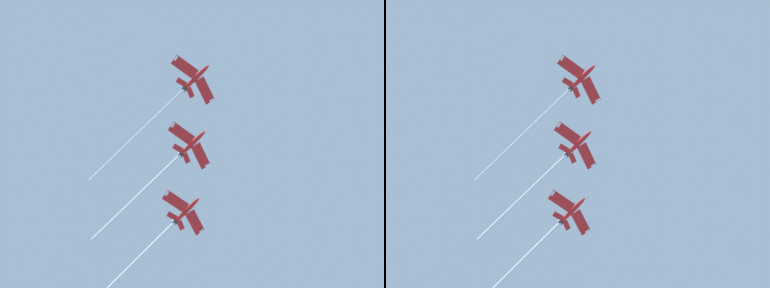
# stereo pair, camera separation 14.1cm
# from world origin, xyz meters

# --- Properties ---
(jet_lead) EXTENTS (30.29, 46.08, 24.63)m
(jet_lead) POSITION_xyz_m (-6.31, -2.25, 173.97)
(jet_lead) COLOR red
(jet_second) EXTENTS (29.67, 42.74, 24.45)m
(jet_second) POSITION_xyz_m (-12.27, -23.41, 166.46)
(jet_second) COLOR red
(jet_third) EXTENTS (29.72, 43.46, 24.00)m
(jet_third) POSITION_xyz_m (-18.46, -44.66, 158.72)
(jet_third) COLOR red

